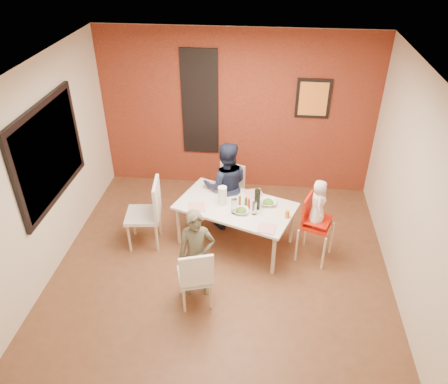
# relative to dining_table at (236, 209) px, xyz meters

# --- Properties ---
(ground) EXTENTS (4.50, 4.50, 0.00)m
(ground) POSITION_rel_dining_table_xyz_m (-0.13, -0.57, -0.61)
(ground) COLOR brown
(ground) RESTS_ON ground
(ceiling) EXTENTS (4.50, 4.50, 0.02)m
(ceiling) POSITION_rel_dining_table_xyz_m (-0.13, -0.57, 2.09)
(ceiling) COLOR silver
(ceiling) RESTS_ON wall_back
(wall_back) EXTENTS (4.50, 0.02, 2.70)m
(wall_back) POSITION_rel_dining_table_xyz_m (-0.13, 1.68, 0.74)
(wall_back) COLOR beige
(wall_back) RESTS_ON ground
(wall_front) EXTENTS (4.50, 0.02, 2.70)m
(wall_front) POSITION_rel_dining_table_xyz_m (-0.13, -2.82, 0.74)
(wall_front) COLOR beige
(wall_front) RESTS_ON ground
(wall_left) EXTENTS (0.02, 4.50, 2.70)m
(wall_left) POSITION_rel_dining_table_xyz_m (-2.38, -0.57, 0.74)
(wall_left) COLOR beige
(wall_left) RESTS_ON ground
(wall_right) EXTENTS (0.02, 4.50, 2.70)m
(wall_right) POSITION_rel_dining_table_xyz_m (2.12, -0.57, 0.74)
(wall_right) COLOR beige
(wall_right) RESTS_ON ground
(brick_accent_wall) EXTENTS (4.50, 0.02, 2.70)m
(brick_accent_wall) POSITION_rel_dining_table_xyz_m (-0.13, 1.66, 0.74)
(brick_accent_wall) COLOR maroon
(brick_accent_wall) RESTS_ON ground
(picture_window_frame) EXTENTS (0.05, 1.70, 1.30)m
(picture_window_frame) POSITION_rel_dining_table_xyz_m (-2.35, -0.37, 0.94)
(picture_window_frame) COLOR black
(picture_window_frame) RESTS_ON wall_left
(picture_window_pane) EXTENTS (0.02, 1.55, 1.15)m
(picture_window_pane) POSITION_rel_dining_table_xyz_m (-2.34, -0.37, 0.94)
(picture_window_pane) COLOR black
(picture_window_pane) RESTS_ON wall_left
(glassblock_strip) EXTENTS (0.55, 0.03, 1.70)m
(glassblock_strip) POSITION_rel_dining_table_xyz_m (-0.73, 1.64, 0.89)
(glassblock_strip) COLOR silver
(glassblock_strip) RESTS_ON wall_back
(glassblock_surround) EXTENTS (0.60, 0.03, 1.76)m
(glassblock_surround) POSITION_rel_dining_table_xyz_m (-0.73, 1.64, 0.89)
(glassblock_surround) COLOR black
(glassblock_surround) RESTS_ON wall_back
(art_print_frame) EXTENTS (0.54, 0.03, 0.64)m
(art_print_frame) POSITION_rel_dining_table_xyz_m (1.07, 1.64, 1.04)
(art_print_frame) COLOR black
(art_print_frame) RESTS_ON wall_back
(art_print_canvas) EXTENTS (0.44, 0.01, 0.54)m
(art_print_canvas) POSITION_rel_dining_table_xyz_m (1.07, 1.62, 1.04)
(art_print_canvas) COLOR #F59E36
(art_print_canvas) RESTS_ON wall_back
(dining_table) EXTENTS (1.80, 1.38, 0.67)m
(dining_table) POSITION_rel_dining_table_xyz_m (0.00, 0.00, 0.00)
(dining_table) COLOR white
(dining_table) RESTS_ON ground
(chair_near) EXTENTS (0.50, 0.50, 0.87)m
(chair_near) POSITION_rel_dining_table_xyz_m (-0.36, -1.26, -0.12)
(chair_near) COLOR white
(chair_near) RESTS_ON ground
(chair_far) EXTENTS (0.53, 0.53, 0.89)m
(chair_far) POSITION_rel_dining_table_xyz_m (-0.15, 0.67, -0.11)
(chair_far) COLOR silver
(chair_far) RESTS_ON ground
(chair_left) EXTENTS (0.53, 0.53, 1.03)m
(chair_left) POSITION_rel_dining_table_xyz_m (-1.21, -0.13, -0.03)
(chair_left) COLOR silver
(chair_left) RESTS_ON ground
(high_chair) EXTENTS (0.52, 0.52, 0.97)m
(high_chair) POSITION_rel_dining_table_xyz_m (1.07, -0.17, -0.02)
(high_chair) COLOR red
(high_chair) RESTS_ON ground
(child_near) EXTENTS (0.49, 0.37, 1.23)m
(child_near) POSITION_rel_dining_table_xyz_m (-0.39, -1.03, 0.01)
(child_near) COLOR brown
(child_near) RESTS_ON ground
(child_far) EXTENTS (0.75, 0.62, 1.40)m
(child_far) POSITION_rel_dining_table_xyz_m (-0.18, 0.44, 0.09)
(child_far) COLOR black
(child_far) RESTS_ON ground
(toddler) EXTENTS (0.22, 0.33, 0.67)m
(toddler) POSITION_rel_dining_table_xyz_m (1.10, -0.19, 0.30)
(toddler) COLOR silver
(toddler) RESTS_ON high_chair
(plate_near_left) EXTENTS (0.28, 0.28, 0.01)m
(plate_near_left) POSITION_rel_dining_table_xyz_m (-0.53, -0.12, 0.07)
(plate_near_left) COLOR white
(plate_near_left) RESTS_ON dining_table
(plate_far_mid) EXTENTS (0.30, 0.30, 0.01)m
(plate_far_mid) POSITION_rel_dining_table_xyz_m (0.24, 0.31, 0.07)
(plate_far_mid) COLOR white
(plate_far_mid) RESTS_ON dining_table
(plate_near_right) EXTENTS (0.26, 0.26, 0.01)m
(plate_near_right) POSITION_rel_dining_table_xyz_m (0.45, -0.49, 0.07)
(plate_near_right) COLOR white
(plate_near_right) RESTS_ON dining_table
(plate_far_left) EXTENTS (0.23, 0.23, 0.01)m
(plate_far_left) POSITION_rel_dining_table_xyz_m (-0.42, 0.46, 0.06)
(plate_far_left) COLOR white
(plate_far_left) RESTS_ON dining_table
(salad_bowl_a) EXTENTS (0.21, 0.21, 0.05)m
(salad_bowl_a) POSITION_rel_dining_table_xyz_m (0.09, -0.17, 0.08)
(salad_bowl_a) COLOR white
(salad_bowl_a) RESTS_ON dining_table
(salad_bowl_b) EXTENTS (0.26, 0.26, 0.06)m
(salad_bowl_b) POSITION_rel_dining_table_xyz_m (0.45, 0.07, 0.09)
(salad_bowl_b) COLOR white
(salad_bowl_b) RESTS_ON dining_table
(wine_bottle) EXTENTS (0.08, 0.08, 0.31)m
(wine_bottle) POSITION_rel_dining_table_xyz_m (0.30, -0.05, 0.21)
(wine_bottle) COLOR black
(wine_bottle) RESTS_ON dining_table
(wine_glass_a) EXTENTS (0.08, 0.08, 0.22)m
(wine_glass_a) POSITION_rel_dining_table_xyz_m (-0.01, -0.19, 0.17)
(wine_glass_a) COLOR silver
(wine_glass_a) RESTS_ON dining_table
(wine_glass_b) EXTENTS (0.07, 0.07, 0.19)m
(wine_glass_b) POSITION_rel_dining_table_xyz_m (0.27, -0.18, 0.15)
(wine_glass_b) COLOR white
(wine_glass_b) RESTS_ON dining_table
(paper_towel_roll) EXTENTS (0.12, 0.12, 0.27)m
(paper_towel_roll) POSITION_rel_dining_table_xyz_m (-0.19, 0.01, 0.20)
(paper_towel_roll) COLOR white
(paper_towel_roll) RESTS_ON dining_table
(condiment_red) EXTENTS (0.04, 0.04, 0.15)m
(condiment_red) POSITION_rel_dining_table_xyz_m (0.18, -0.05, 0.13)
(condiment_red) COLOR red
(condiment_red) RESTS_ON dining_table
(condiment_green) EXTENTS (0.04, 0.04, 0.15)m
(condiment_green) POSITION_rel_dining_table_xyz_m (0.14, -0.02, 0.13)
(condiment_green) COLOR #306A23
(condiment_green) RESTS_ON dining_table
(condiment_brown) EXTENTS (0.04, 0.04, 0.15)m
(condiment_brown) POSITION_rel_dining_table_xyz_m (0.05, 0.01, 0.13)
(condiment_brown) COLOR brown
(condiment_brown) RESTS_ON dining_table
(sippy_cup) EXTENTS (0.06, 0.06, 0.10)m
(sippy_cup) POSITION_rel_dining_table_xyz_m (0.71, -0.21, 0.11)
(sippy_cup) COLOR orange
(sippy_cup) RESTS_ON dining_table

